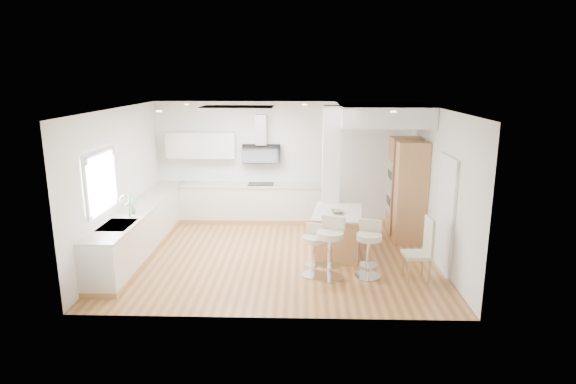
{
  "coord_description": "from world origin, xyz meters",
  "views": [
    {
      "loc": [
        0.46,
        -8.77,
        3.39
      ],
      "look_at": [
        0.19,
        0.4,
        1.16
      ],
      "focal_mm": 30.0,
      "sensor_mm": 36.0,
      "label": 1
    }
  ],
  "objects_px": {
    "peninsula": "(337,232)",
    "bar_stool_c": "(369,246)",
    "bar_stool_a": "(314,248)",
    "bar_stool_b": "(330,245)",
    "dining_chair": "(423,247)"
  },
  "relations": [
    {
      "from": "bar_stool_b",
      "to": "dining_chair",
      "type": "height_order",
      "value": "dining_chair"
    },
    {
      "from": "bar_stool_a",
      "to": "bar_stool_c",
      "type": "xyz_separation_m",
      "value": [
        0.94,
        -0.04,
        0.05
      ]
    },
    {
      "from": "bar_stool_b",
      "to": "bar_stool_c",
      "type": "xyz_separation_m",
      "value": [
        0.66,
        0.07,
        -0.04
      ]
    },
    {
      "from": "bar_stool_c",
      "to": "bar_stool_a",
      "type": "bearing_deg",
      "value": -168.55
    },
    {
      "from": "bar_stool_b",
      "to": "dining_chair",
      "type": "xyz_separation_m",
      "value": [
        1.55,
        -0.03,
        -0.01
      ]
    },
    {
      "from": "peninsula",
      "to": "bar_stool_b",
      "type": "relative_size",
      "value": 1.4
    },
    {
      "from": "peninsula",
      "to": "dining_chair",
      "type": "height_order",
      "value": "dining_chair"
    },
    {
      "from": "peninsula",
      "to": "bar_stool_c",
      "type": "relative_size",
      "value": 1.5
    },
    {
      "from": "peninsula",
      "to": "bar_stool_a",
      "type": "xyz_separation_m",
      "value": [
        -0.48,
        -1.13,
        0.08
      ]
    },
    {
      "from": "bar_stool_c",
      "to": "dining_chair",
      "type": "distance_m",
      "value": 0.89
    },
    {
      "from": "peninsula",
      "to": "bar_stool_a",
      "type": "bearing_deg",
      "value": -105.55
    },
    {
      "from": "bar_stool_a",
      "to": "bar_stool_b",
      "type": "xyz_separation_m",
      "value": [
        0.28,
        -0.1,
        0.09
      ]
    },
    {
      "from": "peninsula",
      "to": "bar_stool_c",
      "type": "xyz_separation_m",
      "value": [
        0.46,
        -1.17,
        0.13
      ]
    },
    {
      "from": "bar_stool_a",
      "to": "dining_chair",
      "type": "xyz_separation_m",
      "value": [
        1.83,
        -0.13,
        0.08
      ]
    },
    {
      "from": "bar_stool_a",
      "to": "bar_stool_b",
      "type": "distance_m",
      "value": 0.31
    }
  ]
}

